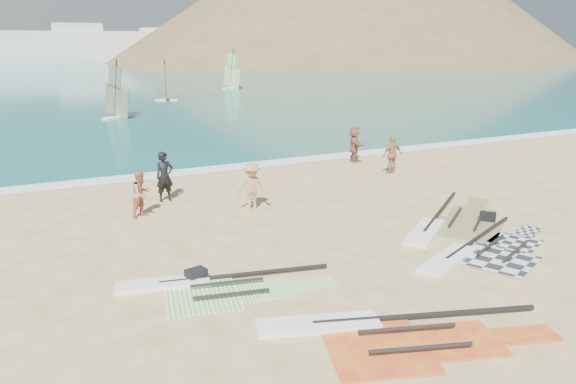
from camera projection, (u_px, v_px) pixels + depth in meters
name	position (u px, v px, depth m)	size (l,w,h in m)	color
ground	(397.00, 254.00, 15.59)	(300.00, 300.00, 0.00)	#DFC182
sea	(45.00, 66.00, 129.41)	(300.00, 240.00, 0.06)	#0E5D62
surf_line	(235.00, 168.00, 26.20)	(300.00, 1.20, 0.04)	white
headland_main	(358.00, 60.00, 164.53)	(143.00, 143.00, 45.00)	olive
headland_minor	(429.00, 58.00, 188.32)	(70.00, 70.00, 28.00)	olive
rig_grey	(481.00, 252.00, 15.62)	(5.83, 3.66, 0.20)	#27272A
rig_green	(209.00, 287.00, 13.40)	(5.23, 2.58, 0.20)	#5ED237
rig_orange	(449.00, 223.00, 18.06)	(5.88, 4.67, 0.20)	orange
rig_red	(382.00, 333.00, 11.31)	(5.91, 3.41, 0.20)	red
gear_bag_near	(196.00, 275.00, 13.85)	(0.48, 0.35, 0.31)	black
gear_bag_far	(488.00, 217.00, 18.36)	(0.51, 0.36, 0.31)	black
person_wetsuit	(165.00, 177.00, 20.55)	(0.67, 0.44, 1.85)	black
beachgoer_left	(142.00, 194.00, 18.74)	(0.77, 0.60, 1.58)	#BA6556
beachgoer_mid	(252.00, 187.00, 19.45)	(1.10, 0.63, 1.70)	tan
beachgoer_back	(392.00, 155.00, 24.85)	(1.00, 0.42, 1.71)	#AF754F
beachgoer_right	(354.00, 144.00, 27.13)	(1.63, 0.52, 1.76)	#A05C4D
windsurfer_left	(117.00, 101.00, 42.37)	(2.47, 2.66, 4.43)	white
windsurfer_centre	(166.00, 88.00, 54.90)	(2.26, 2.58, 3.97)	white
windsurfer_right	(232.00, 77.00, 68.45)	(2.68, 2.98, 4.71)	white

